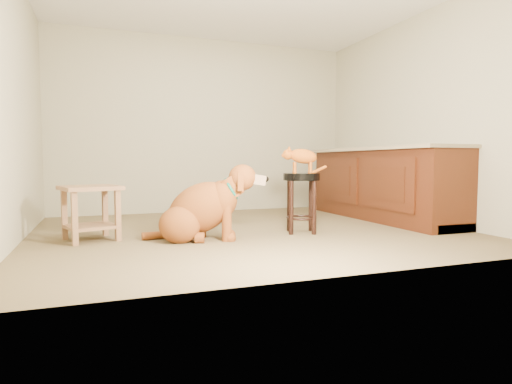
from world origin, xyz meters
name	(u,v)px	position (x,y,z in m)	size (l,w,h in m)	color
floor	(249,231)	(0.00, 0.00, 0.00)	(4.50, 4.00, 0.01)	brown
room_shell	(249,76)	(0.00, 0.00, 1.68)	(4.54, 4.04, 2.62)	#A8A487
cabinet_run	(381,186)	(1.94, 0.30, 0.44)	(0.70, 2.56, 0.94)	#451D0C
padded_stool	(301,191)	(0.48, -0.32, 0.45)	(0.42, 0.42, 0.64)	black
wood_stool	(359,187)	(1.85, 0.68, 0.40)	(0.43, 0.43, 0.77)	brown
side_table	(91,205)	(-1.62, -0.03, 0.35)	(0.63, 0.63, 0.53)	brown
golden_retriever	(202,210)	(-0.62, -0.36, 0.29)	(1.18, 0.71, 0.78)	brown
tabby_kitten	(301,157)	(0.46, -0.31, 0.81)	(0.50, 0.24, 0.31)	#A34B10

